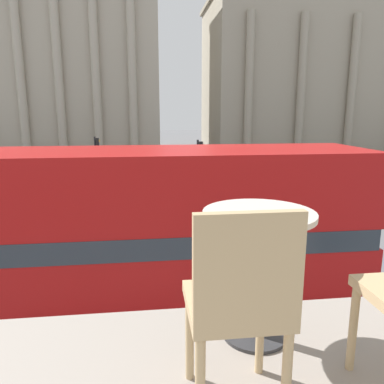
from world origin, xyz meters
name	(u,v)px	position (x,y,z in m)	size (l,w,h in m)	color
double_decker_bus	(128,234)	(-0.10, 5.78, 2.31)	(10.56, 2.64, 4.16)	black
cafe_dining_table	(258,246)	(0.92, -0.35, 4.24)	(0.60, 0.60, 0.73)	#2D2D30
cafe_chair_0	(239,301)	(0.69, -0.89, 4.22)	(0.40, 0.40, 0.91)	tan
plaza_building_left	(36,49)	(-12.29, 46.79, 12.23)	(29.17, 14.46, 24.47)	#B2A893
plaza_building_right	(322,77)	(24.34, 47.99, 9.49)	(31.36, 16.04, 18.98)	#A39984
traffic_light_near	(12,193)	(-4.24, 10.94, 2.22)	(0.42, 0.24, 3.38)	black
traffic_light_mid	(199,161)	(3.27, 18.22, 2.26)	(0.42, 0.24, 3.44)	black
traffic_light_far	(97,152)	(-3.15, 25.22, 2.12)	(0.42, 0.24, 3.21)	black
car_maroon	(82,175)	(-4.07, 23.98, 0.70)	(4.20, 1.93, 1.35)	black
car_silver	(8,209)	(-5.82, 14.74, 0.70)	(4.20, 1.93, 1.35)	black
pedestrian_blue	(331,217)	(7.38, 10.92, 0.96)	(0.32, 0.32, 1.67)	#282B33
pedestrian_black	(264,161)	(9.93, 27.26, 1.04)	(0.32, 0.32, 1.79)	#282B33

